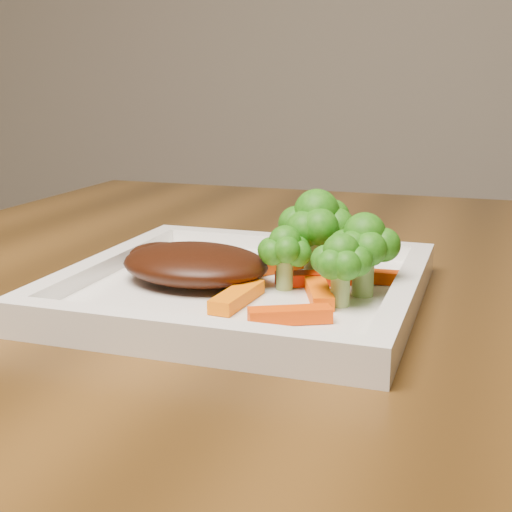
% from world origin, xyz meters
% --- Properties ---
extents(plate, '(0.27, 0.27, 0.01)m').
position_xyz_m(plate, '(-0.18, 0.04, 0.76)').
color(plate, white).
rests_on(plate, dining_table).
extents(steak, '(0.13, 0.11, 0.03)m').
position_xyz_m(steak, '(-0.22, 0.04, 0.78)').
color(steak, '#341307').
rests_on(steak, plate).
extents(broccoli_0, '(0.09, 0.09, 0.07)m').
position_xyz_m(broccoli_0, '(-0.13, 0.08, 0.80)').
color(broccoli_0, '#337914').
rests_on(broccoli_0, plate).
extents(broccoli_1, '(0.06, 0.06, 0.06)m').
position_xyz_m(broccoli_1, '(-0.09, 0.04, 0.79)').
color(broccoli_1, '#296A11').
rests_on(broccoli_1, plate).
extents(broccoli_2, '(0.05, 0.05, 0.06)m').
position_xyz_m(broccoli_2, '(-0.10, 0.01, 0.79)').
color(broccoli_2, '#1A6611').
rests_on(broccoli_2, plate).
extents(broccoli_3, '(0.05, 0.05, 0.06)m').
position_xyz_m(broccoli_3, '(-0.15, 0.04, 0.79)').
color(broccoli_3, '#206310').
rests_on(broccoli_3, plate).
extents(carrot_0, '(0.06, 0.04, 0.01)m').
position_xyz_m(carrot_0, '(-0.12, -0.04, 0.77)').
color(carrot_0, '#E94203').
rests_on(carrot_0, plate).
extents(carrot_2, '(0.02, 0.06, 0.01)m').
position_xyz_m(carrot_2, '(-0.17, -0.01, 0.77)').
color(carrot_2, orange).
rests_on(carrot_2, plate).
extents(carrot_3, '(0.05, 0.02, 0.01)m').
position_xyz_m(carrot_3, '(-0.08, 0.08, 0.77)').
color(carrot_3, '#CB3703').
rests_on(carrot_3, plate).
extents(carrot_4, '(0.05, 0.06, 0.01)m').
position_xyz_m(carrot_4, '(-0.16, 0.09, 0.77)').
color(carrot_4, '#CA3B03').
rests_on(carrot_4, plate).
extents(carrot_5, '(0.03, 0.06, 0.01)m').
position_xyz_m(carrot_5, '(-0.11, 0.02, 0.77)').
color(carrot_5, '#FF5904').
rests_on(carrot_5, plate).
extents(carrot_6, '(0.06, 0.04, 0.01)m').
position_xyz_m(carrot_6, '(-0.13, 0.06, 0.77)').
color(carrot_6, red).
rests_on(carrot_6, plate).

